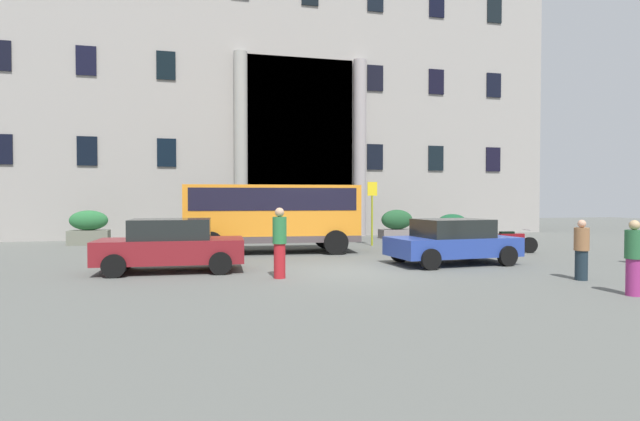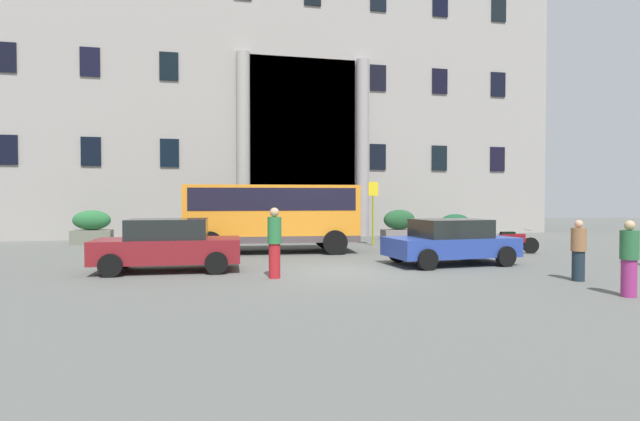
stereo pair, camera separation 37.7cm
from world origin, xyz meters
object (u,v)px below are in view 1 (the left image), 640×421
hedge_planter_entrance_left (200,227)px  parked_compact_extra (171,245)px  scooter_by_planter (510,241)px  hedge_planter_entrance_right (452,226)px  hedge_planter_far_east (397,224)px  pedestrian_man_crossing (634,258)px  orange_minibus (273,212)px  pedestrian_woman_dark_dress (280,242)px  pedestrian_man_red_shirt (581,250)px  parked_sedan_far (452,241)px  hedge_planter_west (89,228)px  hedge_planter_far_west (284,228)px  bus_stop_sign (372,206)px

hedge_planter_entrance_left → parked_compact_extra: size_ratio=0.44×
parked_compact_extra → scooter_by_planter: parked_compact_extra is taller
hedge_planter_entrance_right → hedge_planter_far_east: (-3.01, 0.25, 0.12)m
hedge_planter_far_east → pedestrian_man_crossing: pedestrian_man_crossing is taller
orange_minibus → hedge_planter_far_east: orange_minibus is taller
pedestrian_woman_dark_dress → pedestrian_man_crossing: pedestrian_woman_dark_dress is taller
pedestrian_man_red_shirt → orange_minibus: bearing=-154.2°
hedge_planter_far_east → pedestrian_woman_dark_dress: bearing=-125.0°
parked_sedan_far → parked_compact_extra: 8.49m
parked_sedan_far → parked_compact_extra: (-8.48, 0.41, 0.03)m
orange_minibus → hedge_planter_west: (-7.49, 5.11, -0.80)m
orange_minibus → scooter_by_planter: bearing=-11.0°
orange_minibus → pedestrian_man_crossing: 11.96m
hedge_planter_far_east → hedge_planter_far_west: bearing=-178.6°
orange_minibus → hedge_planter_entrance_right: (10.22, 4.94, -0.94)m
hedge_planter_entrance_left → hedge_planter_far_east: hedge_planter_entrance_left is taller
scooter_by_planter → hedge_planter_entrance_right: bearing=86.4°
hedge_planter_far_west → pedestrian_man_red_shirt: (5.33, -13.28, 0.13)m
hedge_planter_entrance_right → hedge_planter_far_west: hedge_planter_far_west is taller
bus_stop_sign → parked_compact_extra: size_ratio=0.68×
parked_compact_extra → orange_minibus: bearing=53.0°
hedge_planter_far_west → scooter_by_planter: (7.33, -7.43, -0.17)m
orange_minibus → bus_stop_sign: 4.95m
scooter_by_planter → pedestrian_man_crossing: pedestrian_man_crossing is taller
hedge_planter_entrance_right → hedge_planter_entrance_left: size_ratio=0.89×
hedge_planter_entrance_left → hedge_planter_entrance_right: bearing=0.3°
orange_minibus → parked_compact_extra: size_ratio=1.62×
scooter_by_planter → hedge_planter_far_east: bearing=109.2°
pedestrian_man_red_shirt → hedge_planter_west: bearing=-146.5°
hedge_planter_entrance_left → pedestrian_woman_dark_dress: (1.95, -11.01, 0.18)m
hedge_planter_far_east → pedestrian_woman_dark_dress: (-7.93, -11.32, 0.21)m
hedge_planter_entrance_right → hedge_planter_west: bearing=179.5°
hedge_planter_entrance_left → parked_sedan_far: size_ratio=0.45×
pedestrian_woman_dark_dress → parked_sedan_far: bearing=-82.4°
hedge_planter_west → hedge_planter_far_west: hedge_planter_west is taller
hedge_planter_far_west → pedestrian_woman_dark_dress: pedestrian_woman_dark_dress is taller
pedestrian_man_red_shirt → parked_sedan_far: bearing=-168.4°
hedge_planter_far_west → scooter_by_planter: bearing=-45.4°
hedge_planter_entrance_left → pedestrian_man_red_shirt: (9.30, -13.11, 0.02)m
hedge_planter_far_west → hedge_planter_entrance_right: bearing=-0.7°
hedge_planter_far_west → scooter_by_planter: 10.44m
scooter_by_planter → hedge_planter_far_west: bearing=143.2°
bus_stop_sign → pedestrian_woman_dark_dress: (-5.34, -7.88, -0.78)m
scooter_by_planter → pedestrian_man_crossing: 8.19m
hedge_planter_entrance_left → hedge_planter_far_east: bearing=1.8°
hedge_planter_far_west → hedge_planter_entrance_left: bearing=-177.5°
hedge_planter_entrance_left → pedestrian_man_crossing: 17.49m
hedge_planter_far_west → pedestrian_man_crossing: (4.90, -15.25, 0.17)m
orange_minibus → bus_stop_sign: size_ratio=2.36×
pedestrian_woman_dark_dress → pedestrian_man_crossing: bearing=-127.3°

